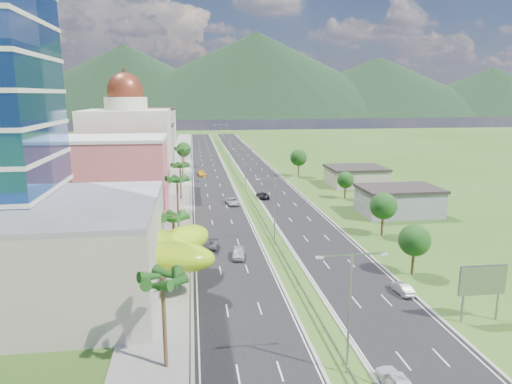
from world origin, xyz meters
name	(u,v)px	position (x,y,z in m)	size (l,w,h in m)	color
ground	(287,267)	(0.00, 0.00, 0.00)	(500.00, 500.00, 0.00)	#2D5119
road_left	(209,168)	(-7.50, 90.00, 0.02)	(11.00, 260.00, 0.04)	black
road_right	(254,167)	(7.50, 90.00, 0.02)	(11.00, 260.00, 0.04)	black
sidewalk_left	(179,168)	(-17.00, 90.00, 0.06)	(7.00, 260.00, 0.12)	gray
median_guardrail	(237,175)	(0.00, 71.99, 0.62)	(0.10, 216.06, 0.76)	gray
streetlight_median_a	(350,301)	(0.00, -25.00, 6.75)	(6.04, 0.25, 11.00)	gray
streetlight_median_b	(275,203)	(0.00, 10.00, 6.75)	(6.04, 0.25, 11.00)	gray
streetlight_median_c	(245,165)	(0.00, 50.00, 6.75)	(6.04, 0.25, 11.00)	gray
streetlight_median_d	(230,145)	(0.00, 95.00, 6.75)	(6.04, 0.25, 11.00)	gray
streetlight_median_e	(221,134)	(0.00, 140.00, 6.75)	(6.04, 0.25, 11.00)	gray
mall_podium	(26,255)	(-32.00, -6.00, 5.50)	(30.00, 24.00, 11.00)	#B2A392
lime_canopy	(135,249)	(-20.00, -4.00, 4.99)	(18.00, 15.00, 7.40)	#92C112
pink_shophouse	(114,178)	(-28.00, 32.00, 7.50)	(20.00, 15.00, 15.00)	#D9595F
domed_building	(128,146)	(-28.00, 55.00, 11.35)	(20.00, 20.00, 28.70)	beige
midrise_grey	(144,148)	(-27.00, 80.00, 8.00)	(16.00, 15.00, 16.00)	gray
midrise_beige	(150,145)	(-27.00, 102.00, 6.50)	(16.00, 15.00, 13.00)	#B2A392
midrise_white	(155,132)	(-27.00, 125.00, 9.00)	(16.00, 15.00, 18.00)	silver
billboard	(482,282)	(17.00, -18.00, 4.42)	(5.20, 0.35, 6.20)	gray
shed_near	(399,202)	(28.00, 25.00, 2.50)	(15.00, 10.00, 5.00)	gray
shed_far	(356,177)	(30.00, 55.00, 2.20)	(14.00, 12.00, 4.40)	#B2A392
palm_tree_a	(163,282)	(-15.50, -22.00, 8.02)	(3.60, 3.60, 9.10)	#47301C
palm_tree_b	(173,219)	(-15.50, 2.00, 7.06)	(3.60, 3.60, 8.10)	#47301C
palm_tree_c	(177,181)	(-15.50, 22.00, 8.50)	(3.60, 3.60, 9.60)	#47301C
palm_tree_d	(180,167)	(-15.50, 45.00, 7.54)	(3.60, 3.60, 8.60)	#47301C
palm_tree_e	(182,150)	(-15.50, 70.00, 8.31)	(3.60, 3.60, 9.40)	#47301C
leafy_tree_lfar	(184,149)	(-15.50, 95.00, 5.58)	(4.90, 4.90, 8.05)	#47301C
leafy_tree_ra	(415,240)	(16.00, -5.00, 4.78)	(4.20, 4.20, 6.90)	#47301C
leafy_tree_rb	(383,206)	(19.00, 12.00, 5.18)	(4.55, 4.55, 7.47)	#47301C
leafy_tree_rc	(346,180)	(22.00, 40.00, 4.37)	(3.85, 3.85, 6.33)	#47301C
leafy_tree_rd	(299,158)	(18.00, 70.00, 5.58)	(4.90, 4.90, 8.05)	#47301C
mountain_ridge	(257,116)	(60.00, 450.00, 0.00)	(860.00, 140.00, 90.00)	black
car_white_near_left	(239,253)	(-6.35, 4.55, 0.81)	(1.82, 4.52, 1.54)	silver
car_dark_left	(213,244)	(-9.82, 9.30, 0.69)	(1.37, 3.94, 1.30)	black
car_silver_mid_left	(232,201)	(-4.35, 37.60, 0.75)	(2.37, 5.14, 1.43)	#B4B7BC
car_yellow_far_left	(202,173)	(-10.10, 74.70, 0.78)	(2.08, 5.11, 1.48)	gold
car_white_near_right	(397,381)	(3.20, -27.85, 0.83)	(1.86, 4.63, 1.58)	white
car_silver_right	(402,288)	(11.98, -10.39, 0.68)	(1.36, 3.91, 1.29)	#9FA3A7
car_dark_far_right	(263,195)	(3.20, 43.04, 0.74)	(2.32, 5.03, 1.40)	black
motorcycle	(217,251)	(-9.47, 6.55, 0.59)	(0.52, 1.73, 1.11)	black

